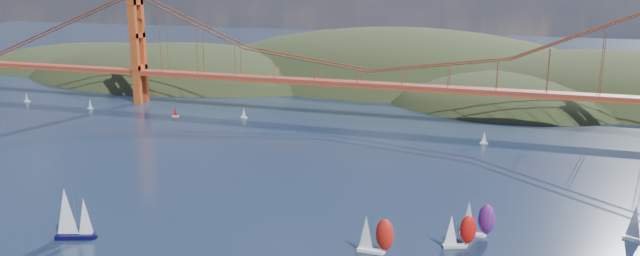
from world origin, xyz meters
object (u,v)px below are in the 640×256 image
(racer_rwb, at_px, (477,219))
(racer_0, at_px, (375,234))
(sloop_navy, at_px, (72,214))
(racer_1, at_px, (459,230))

(racer_rwb, bearing_deg, racer_0, -135.25)
(sloop_navy, distance_m, racer_1, 95.38)
(sloop_navy, xyz_separation_m, racer_rwb, (95.58, 33.22, -1.86))
(sloop_navy, relative_size, racer_0, 1.46)
(sloop_navy, xyz_separation_m, racer_1, (92.04, 24.95, -2.15))
(racer_1, height_order, racer_rwb, racer_rwb)
(racer_1, xyz_separation_m, racer_rwb, (3.55, 8.27, 0.29))
(racer_0, xyz_separation_m, racer_1, (18.62, 9.44, -0.40))
(racer_0, distance_m, racer_1, 20.88)
(racer_0, height_order, racer_1, racer_0)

